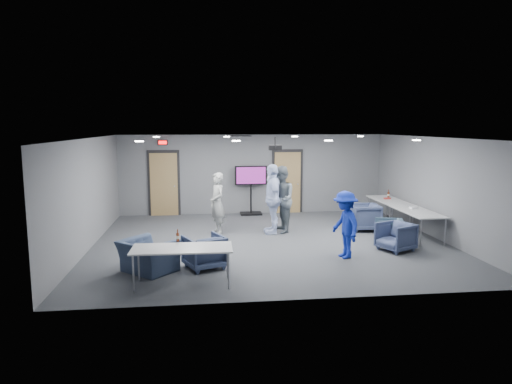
{
  "coord_description": "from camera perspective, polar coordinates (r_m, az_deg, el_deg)",
  "views": [
    {
      "loc": [
        -1.73,
        -11.45,
        3.01
      ],
      "look_at": [
        -0.27,
        0.83,
        1.2
      ],
      "focal_mm": 32.0,
      "sensor_mm": 36.0,
      "label": 1
    }
  ],
  "objects": [
    {
      "name": "person_b",
      "position": [
        12.85,
        3.09,
        -0.93
      ],
      "size": [
        0.8,
        0.98,
        1.89
      ],
      "primitive_type": "imported",
      "rotation": [
        0.0,
        0.0,
        -1.48
      ],
      "color": "slate",
      "rests_on": "floor"
    },
    {
      "name": "chair_front_a",
      "position": [
        9.81,
        -6.48,
        -7.41
      ],
      "size": [
        1.01,
        1.02,
        0.71
      ],
      "primitive_type": "imported",
      "rotation": [
        0.0,
        0.0,
        3.55
      ],
      "color": "#3B4767",
      "rests_on": "floor"
    },
    {
      "name": "person_a",
      "position": [
        12.74,
        -4.86,
        -1.42
      ],
      "size": [
        0.6,
        0.73,
        1.72
      ],
      "primitive_type": "imported",
      "rotation": [
        0.0,
        0.0,
        -1.23
      ],
      "color": "#9DA09D",
      "rests_on": "floor"
    },
    {
      "name": "door_left",
      "position": [
        15.57,
        -11.43,
        1.0
      ],
      "size": [
        1.06,
        0.17,
        2.24
      ],
      "color": "black",
      "rests_on": "wall_back"
    },
    {
      "name": "table_front_left",
      "position": [
        8.77,
        -9.23,
        -7.14
      ],
      "size": [
        1.9,
        0.82,
        0.73
      ],
      "rotation": [
        0.0,
        0.0,
        -0.02
      ],
      "color": "silver",
      "rests_on": "floor"
    },
    {
      "name": "chair_right_a",
      "position": [
        13.55,
        13.33,
        -3.07
      ],
      "size": [
        0.89,
        0.87,
        0.77
      ],
      "primitive_type": "imported",
      "rotation": [
        0.0,
        0.0,
        -1.63
      ],
      "color": "#394362",
      "rests_on": "floor"
    },
    {
      "name": "table_right_b",
      "position": [
        12.99,
        19.52,
        -2.45
      ],
      "size": [
        0.8,
        1.93,
        0.73
      ],
      "rotation": [
        0.0,
        0.0,
        1.57
      ],
      "color": "silver",
      "rests_on": "floor"
    },
    {
      "name": "bottle_right",
      "position": [
        15.04,
        16.22,
        -0.34
      ],
      "size": [
        0.07,
        0.07,
        0.27
      ],
      "color": "#5D2310",
      "rests_on": "table_right_a"
    },
    {
      "name": "tv_stand",
      "position": [
        15.42,
        -0.64,
        0.62
      ],
      "size": [
        1.08,
        0.52,
        1.66
      ],
      "color": "black",
      "rests_on": "floor"
    },
    {
      "name": "exit_sign",
      "position": [
        15.44,
        -11.58,
        6.09
      ],
      "size": [
        0.32,
        0.08,
        0.16
      ],
      "color": "black",
      "rests_on": "wall_back"
    },
    {
      "name": "snack_box",
      "position": [
        14.81,
        16.07,
        -0.77
      ],
      "size": [
        0.2,
        0.14,
        0.04
      ],
      "primitive_type": "cube",
      "rotation": [
        0.0,
        0.0,
        0.05
      ],
      "color": "#B4332D",
      "rests_on": "table_right_a"
    },
    {
      "name": "wall_left",
      "position": [
        11.89,
        -20.2,
        -0.21
      ],
      "size": [
        0.02,
        8.0,
        2.7
      ],
      "primitive_type": "cube",
      "color": "slate",
      "rests_on": "floor"
    },
    {
      "name": "table_right_a",
      "position": [
        14.69,
        16.25,
        -1.1
      ],
      "size": [
        0.78,
        1.86,
        0.73
      ],
      "rotation": [
        0.0,
        0.0,
        1.57
      ],
      "color": "silver",
      "rests_on": "floor"
    },
    {
      "name": "person_d",
      "position": [
        10.6,
        11.07,
        -4.02
      ],
      "size": [
        0.74,
        1.08,
        1.54
      ],
      "primitive_type": "imported",
      "rotation": [
        0.0,
        0.0,
        -1.4
      ],
      "color": "#172A99",
      "rests_on": "floor"
    },
    {
      "name": "person_c",
      "position": [
        12.73,
        2.07,
        -0.86
      ],
      "size": [
        0.48,
        1.15,
        1.95
      ],
      "primitive_type": "imported",
      "rotation": [
        0.0,
        0.0,
        -1.57
      ],
      "color": "#C6D6FF",
      "rests_on": "floor"
    },
    {
      "name": "wrapper",
      "position": [
        13.37,
        19.09,
        -1.85
      ],
      "size": [
        0.23,
        0.17,
        0.05
      ],
      "primitive_type": "cube",
      "rotation": [
        0.0,
        0.0,
        0.17
      ],
      "color": "silver",
      "rests_on": "table_right_b"
    },
    {
      "name": "hvac_diffuser",
      "position": [
        14.3,
        -1.88,
        7.03
      ],
      "size": [
        0.6,
        0.6,
        0.03
      ],
      "primitive_type": "cube",
      "color": "black",
      "rests_on": "ceiling"
    },
    {
      "name": "chair_right_b",
      "position": [
        12.23,
        16.27,
        -4.74
      ],
      "size": [
        0.87,
        0.86,
        0.63
      ],
      "primitive_type": "imported",
      "rotation": [
        0.0,
        0.0,
        -1.89
      ],
      "color": "#34485A",
      "rests_on": "floor"
    },
    {
      "name": "floor",
      "position": [
        11.96,
        1.74,
        -6.25
      ],
      "size": [
        9.0,
        9.0,
        0.0
      ],
      "primitive_type": "plane",
      "color": "#3C3F44",
      "rests_on": "ground"
    },
    {
      "name": "wall_right",
      "position": [
        13.14,
        21.57,
        0.48
      ],
      "size": [
        0.02,
        8.0,
        2.7
      ],
      "primitive_type": "cube",
      "color": "slate",
      "rests_on": "floor"
    },
    {
      "name": "chair_right_c",
      "position": [
        11.58,
        17.05,
        -5.36
      ],
      "size": [
        0.99,
        0.98,
        0.69
      ],
      "primitive_type": "imported",
      "rotation": [
        0.0,
        0.0,
        -1.14
      ],
      "color": "#3C4667",
      "rests_on": "floor"
    },
    {
      "name": "chair_front_b",
      "position": [
        9.77,
        -13.37,
        -7.78
      ],
      "size": [
        1.38,
        1.37,
        0.67
      ],
      "primitive_type": "imported",
      "rotation": [
        0.0,
        0.0,
        2.4
      ],
      "color": "#37455F",
      "rests_on": "floor"
    },
    {
      "name": "downlights",
      "position": [
        11.58,
        1.8,
        6.72
      ],
      "size": [
        6.18,
        3.78,
        0.02
      ],
      "color": "white",
      "rests_on": "ceiling"
    },
    {
      "name": "ceiling",
      "position": [
        11.58,
        1.8,
        6.79
      ],
      "size": [
        9.0,
        9.0,
        0.0
      ],
      "primitive_type": "plane",
      "rotation": [
        3.14,
        0.0,
        0.0
      ],
      "color": "silver",
      "rests_on": "wall_back"
    },
    {
      "name": "wall_back",
      "position": [
        15.63,
        -0.41,
        2.24
      ],
      "size": [
        9.0,
        0.02,
        2.7
      ],
      "primitive_type": "cube",
      "color": "slate",
      "rests_on": "floor"
    },
    {
      "name": "projector",
      "position": [
        12.67,
        2.42,
        5.58
      ],
      "size": [
        0.37,
        0.35,
        0.36
      ],
      "rotation": [
        0.0,
        0.0,
        -0.08
      ],
      "color": "black",
      "rests_on": "ceiling"
    },
    {
      "name": "wall_front",
      "position": [
        7.82,
        6.14,
        -3.97
      ],
      "size": [
        9.0,
        0.02,
        2.7
      ],
      "primitive_type": "cube",
      "color": "slate",
      "rests_on": "floor"
    },
    {
      "name": "door_right",
      "position": [
        15.8,
        3.94,
        1.25
      ],
      "size": [
        1.06,
        0.17,
        2.24
      ],
      "color": "black",
      "rests_on": "wall_back"
    },
    {
      "name": "bottle_front",
      "position": [
        9.2,
        -9.76,
        -5.57
      ],
      "size": [
        0.06,
        0.06,
        0.24
      ],
      "color": "#5D2310",
      "rests_on": "table_front_left"
    }
  ]
}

